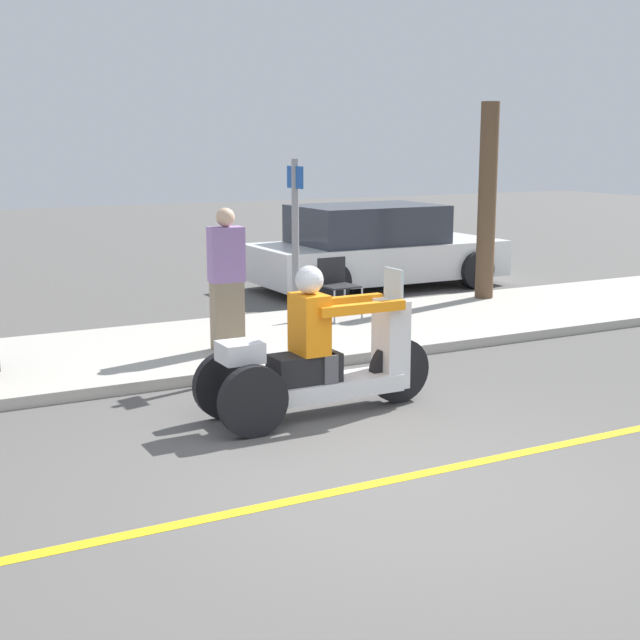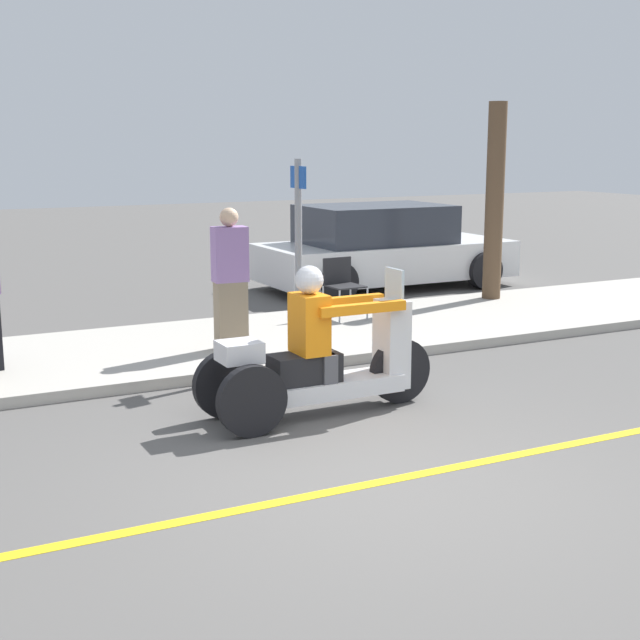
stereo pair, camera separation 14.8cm
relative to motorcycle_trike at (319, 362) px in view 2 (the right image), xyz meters
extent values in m
plane|color=#565451|center=(-0.38, -1.72, -0.51)|extent=(60.00, 60.00, 0.00)
cube|color=gold|center=(0.01, -1.72, -0.50)|extent=(24.00, 0.12, 0.01)
cube|color=#B2ADA3|center=(-0.38, 2.88, -0.45)|extent=(28.00, 2.80, 0.12)
cylinder|color=black|center=(0.88, 0.00, -0.19)|extent=(0.63, 0.10, 0.63)
cylinder|color=black|center=(-0.80, -0.30, -0.19)|extent=(0.63, 0.10, 0.63)
cylinder|color=black|center=(-0.80, 0.30, -0.19)|extent=(0.63, 0.10, 0.63)
cube|color=silver|center=(0.01, 0.00, -0.25)|extent=(1.59, 0.42, 0.16)
cube|color=black|center=(-0.15, 0.00, -0.04)|extent=(0.64, 0.33, 0.27)
cube|color=silver|center=(0.78, 0.00, 0.09)|extent=(0.24, 0.33, 0.85)
cube|color=silver|center=(0.80, 0.00, 0.67)|extent=(0.03, 0.30, 0.30)
cube|color=silver|center=(-0.79, 0.00, 0.18)|extent=(0.36, 0.33, 0.18)
cube|color=orange|center=(-0.10, 0.00, 0.37)|extent=(0.26, 0.38, 0.55)
sphere|color=silver|center=(-0.10, 0.00, 0.77)|extent=(0.26, 0.26, 0.26)
cube|color=#515156|center=(0.03, -0.12, -0.04)|extent=(0.14, 0.14, 0.27)
cube|color=#515156|center=(0.03, 0.12, -0.04)|extent=(0.14, 0.14, 0.27)
cube|color=orange|center=(0.34, -0.20, 0.50)|extent=(0.88, 0.09, 0.09)
cube|color=orange|center=(0.34, 0.20, 0.50)|extent=(0.88, 0.09, 0.09)
cube|color=gray|center=(0.07, 2.40, 0.01)|extent=(0.37, 0.26, 0.80)
cube|color=#9972B2|center=(0.07, 2.40, 0.73)|extent=(0.41, 0.26, 0.63)
sphere|color=beige|center=(0.07, 2.40, 1.15)|extent=(0.22, 0.22, 0.22)
cylinder|color=#A5A8AD|center=(1.92, 3.16, -0.17)|extent=(0.02, 0.02, 0.44)
cylinder|color=#A5A8AD|center=(2.36, 3.18, -0.17)|extent=(0.02, 0.02, 0.44)
cylinder|color=#A5A8AD|center=(1.90, 3.60, -0.17)|extent=(0.02, 0.02, 0.44)
cylinder|color=#A5A8AD|center=(2.34, 3.62, -0.17)|extent=(0.02, 0.02, 0.44)
cube|color=#232326|center=(2.13, 3.39, 0.06)|extent=(0.46, 0.46, 0.02)
cube|color=#232326|center=(2.12, 3.61, 0.24)|extent=(0.44, 0.04, 0.38)
cube|color=silver|center=(4.40, 6.08, -0.02)|extent=(4.41, 1.85, 0.61)
cube|color=#2D333D|center=(4.18, 6.08, 0.61)|extent=(2.42, 1.67, 0.65)
cylinder|color=black|center=(5.83, 5.15, -0.19)|extent=(0.64, 0.22, 0.64)
cylinder|color=black|center=(5.83, 7.01, -0.19)|extent=(0.64, 0.22, 0.64)
cylinder|color=black|center=(2.97, 5.15, -0.19)|extent=(0.64, 0.22, 0.64)
cylinder|color=black|center=(2.97, 7.01, -0.19)|extent=(0.64, 0.22, 0.64)
cylinder|color=brown|center=(4.93, 3.80, 1.10)|extent=(0.28, 0.28, 2.97)
cylinder|color=gray|center=(0.63, 1.73, 0.71)|extent=(0.08, 0.08, 2.20)
cube|color=#1E51AD|center=(0.63, 1.73, 1.61)|extent=(0.02, 0.36, 0.24)
camera|label=1|loc=(-3.76, -7.04, 1.99)|focal=50.00mm
camera|label=2|loc=(-3.62, -7.11, 1.99)|focal=50.00mm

